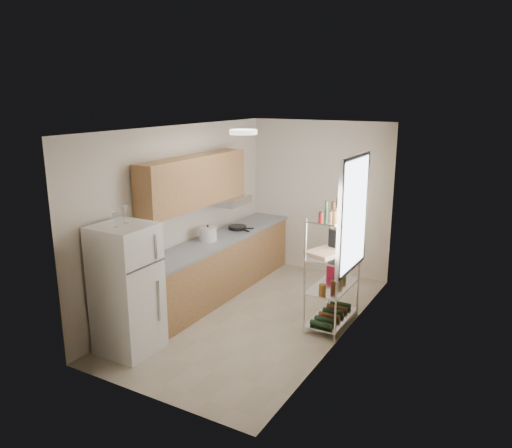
{
  "coord_description": "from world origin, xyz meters",
  "views": [
    {
      "loc": [
        3.17,
        -5.58,
        3.03
      ],
      "look_at": [
        -0.13,
        0.25,
        1.27
      ],
      "focal_mm": 35.0,
      "sensor_mm": 36.0,
      "label": 1
    }
  ],
  "objects_px": {
    "rice_cooker": "(208,234)",
    "frying_pan_large": "(237,227)",
    "refrigerator": "(127,289)",
    "espresso_machine": "(339,238)",
    "cutting_board": "(325,252)"
  },
  "relations": [
    {
      "from": "rice_cooker",
      "to": "cutting_board",
      "type": "height_order",
      "value": "rice_cooker"
    },
    {
      "from": "frying_pan_large",
      "to": "cutting_board",
      "type": "xyz_separation_m",
      "value": [
        1.83,
        -0.79,
        0.1
      ]
    },
    {
      "from": "refrigerator",
      "to": "espresso_machine",
      "type": "relative_size",
      "value": 5.39
    },
    {
      "from": "rice_cooker",
      "to": "frying_pan_large",
      "type": "xyz_separation_m",
      "value": [
        0.04,
        0.78,
        -0.08
      ]
    },
    {
      "from": "refrigerator",
      "to": "cutting_board",
      "type": "xyz_separation_m",
      "value": [
        1.78,
        1.8,
        0.24
      ]
    },
    {
      "from": "rice_cooker",
      "to": "cutting_board",
      "type": "distance_m",
      "value": 1.87
    },
    {
      "from": "refrigerator",
      "to": "frying_pan_large",
      "type": "xyz_separation_m",
      "value": [
        -0.06,
        2.59,
        0.14
      ]
    },
    {
      "from": "frying_pan_large",
      "to": "cutting_board",
      "type": "relative_size",
      "value": 0.63
    },
    {
      "from": "frying_pan_large",
      "to": "espresso_machine",
      "type": "distance_m",
      "value": 1.99
    },
    {
      "from": "rice_cooker",
      "to": "frying_pan_large",
      "type": "distance_m",
      "value": 0.78
    },
    {
      "from": "refrigerator",
      "to": "frying_pan_large",
      "type": "distance_m",
      "value": 2.59
    },
    {
      "from": "espresso_machine",
      "to": "frying_pan_large",
      "type": "bearing_deg",
      "value": -177.93
    },
    {
      "from": "cutting_board",
      "to": "espresso_machine",
      "type": "distance_m",
      "value": 0.32
    },
    {
      "from": "rice_cooker",
      "to": "frying_pan_large",
      "type": "relative_size",
      "value": 0.89
    },
    {
      "from": "frying_pan_large",
      "to": "refrigerator",
      "type": "bearing_deg",
      "value": -64.39
    }
  ]
}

